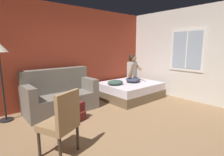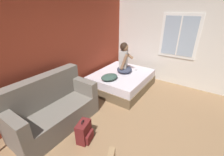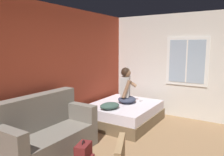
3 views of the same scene
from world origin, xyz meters
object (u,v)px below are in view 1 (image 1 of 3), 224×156
side_chair (62,121)px  cell_phone (145,82)px  backpack (78,112)px  person_seated (133,71)px  bed (130,90)px  couch (60,95)px  throw_pillow (115,82)px

side_chair → cell_phone: 3.53m
backpack → side_chair: bearing=-129.8°
side_chair → person_seated: (3.01, 1.42, 0.30)m
side_chair → person_seated: person_seated is taller
bed → backpack: (-2.11, -0.48, -0.04)m
couch → cell_phone: couch is taller
side_chair → cell_phone: (3.33, 1.18, -0.05)m
side_chair → throw_pillow: side_chair is taller
bed → couch: size_ratio=1.02×
throw_pillow → cell_phone: (0.99, -0.30, -0.07)m
bed → person_seated: (0.12, 0.00, 0.60)m
bed → cell_phone: 0.56m
bed → person_seated: size_ratio=1.98×
bed → throw_pillow: (-0.56, 0.06, 0.31)m
person_seated → throw_pillow: 0.73m
couch → side_chair: couch is taller
person_seated → throw_pillow: size_ratio=1.82×
bed → couch: (-2.14, 0.33, 0.16)m
side_chair → throw_pillow: (2.34, 1.48, 0.02)m
person_seated → cell_phone: size_ratio=6.08×
backpack → cell_phone: bearing=5.3°
bed → cell_phone: (0.44, -0.24, 0.25)m
bed → cell_phone: bearing=-28.9°
couch → throw_pillow: size_ratio=3.55×
bed → person_seated: bearing=2.3°
couch → bed: bearing=-8.8°
throw_pillow → cell_phone: throw_pillow is taller
person_seated → cell_phone: bearing=-37.6°
person_seated → backpack: bearing=-167.8°
bed → cell_phone: size_ratio=12.05×
couch → person_seated: (2.26, -0.33, 0.44)m
couch → cell_phone: 2.65m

